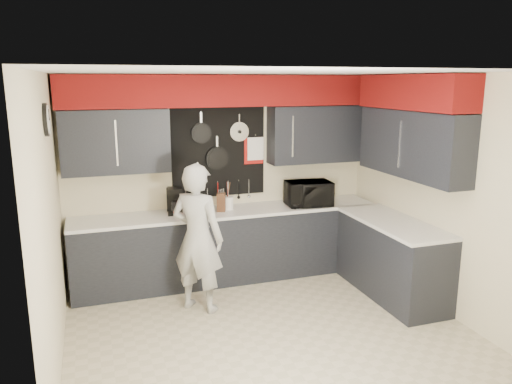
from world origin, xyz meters
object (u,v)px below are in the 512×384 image
object	(u,v)px
microwave	(308,193)
coffee_maker	(175,200)
knife_block	(221,202)
utensil_crock	(228,203)
person	(198,238)

from	to	relation	value
microwave	coffee_maker	size ratio (longest dim) A/B	1.77
knife_block	utensil_crock	bearing A→B (deg)	50.36
microwave	person	distance (m)	1.76
microwave	utensil_crock	xyz separation A→B (m)	(-1.05, 0.14, -0.08)
knife_block	utensil_crock	distance (m)	0.14
microwave	coffee_maker	bearing A→B (deg)	-179.50
microwave	knife_block	size ratio (longest dim) A/B	2.49
microwave	knife_block	bearing A→B (deg)	-178.07
utensil_crock	coffee_maker	bearing A→B (deg)	179.23
coffee_maker	person	world-z (taller)	person
utensil_crock	coffee_maker	world-z (taller)	coffee_maker
person	knife_block	bearing A→B (deg)	-81.03
microwave	utensil_crock	bearing A→B (deg)	177.73
utensil_crock	person	distance (m)	0.99
utensil_crock	person	bearing A→B (deg)	-125.95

